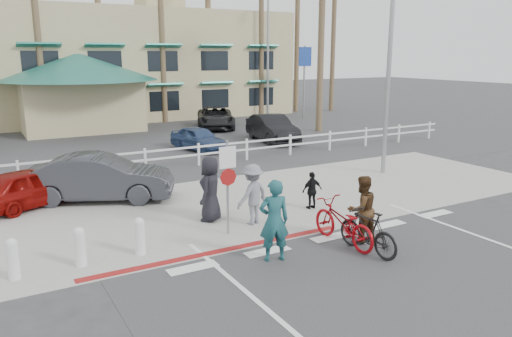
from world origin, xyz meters
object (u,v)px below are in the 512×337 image
bike_black (368,232)px  bike_red (343,223)px  car_red_compact (32,187)px  car_white_sedan (100,178)px  sign_post (227,183)px

bike_black → bike_red: bearing=-83.4°
car_red_compact → bike_red: bearing=-163.5°
bike_red → car_red_compact: 10.00m
bike_black → car_white_sedan: 9.14m
car_white_sedan → bike_red: bearing=-122.9°
sign_post → bike_black: sign_post is taller
sign_post → bike_black: (2.40, -2.87, -0.89)m
sign_post → car_red_compact: 6.99m
bike_red → car_red_compact: car_red_compact is taller
sign_post → bike_black: bearing=-50.1°
sign_post → bike_red: (2.23, -2.12, -0.87)m
bike_red → car_red_compact: bearing=-50.9°
sign_post → bike_red: bearing=-43.5°
car_red_compact → car_white_sedan: bearing=-126.6°
bike_black → car_red_compact: 10.69m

